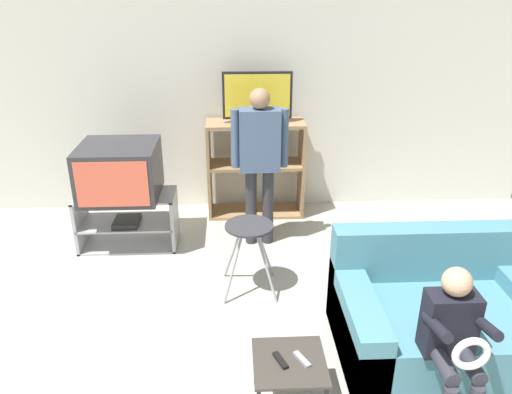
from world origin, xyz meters
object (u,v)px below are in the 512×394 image
television_main (120,171)px  media_shelf (255,168)px  tv_stand (128,220)px  couch (439,317)px  snack_table (289,366)px  person_standing_adult (260,154)px  person_seated_child (454,336)px  television_flat (257,99)px  folding_stool (249,235)px  remote_control_white (302,359)px  remote_control_black (280,360)px

television_main → media_shelf: media_shelf is taller
tv_stand → couch: couch is taller
snack_table → television_main: bearing=123.2°
media_shelf → person_standing_adult: size_ratio=0.68×
snack_table → couch: (1.11, 0.48, -0.05)m
snack_table → couch: couch is taller
couch → person_seated_child: bearing=-107.8°
snack_table → couch: bearing=23.5°
media_shelf → television_flat: size_ratio=1.47×
folding_stool → remote_control_white: bearing=-78.3°
remote_control_white → television_main: bearing=97.3°
couch → person_seated_child: person_seated_child is taller
television_flat → person_seated_child: 3.12m
television_main → folding_stool: bearing=-34.7°
couch → folding_stool: bearing=148.3°
television_flat → snack_table: size_ratio=1.65×
television_flat → couch: television_flat is taller
remote_control_white → person_standing_adult: person_standing_adult is taller
snack_table → remote_control_white: bearing=-2.0°
person_seated_child → person_standing_adult: bearing=114.4°
television_main → remote_control_black: bearing=-57.9°
television_main → remote_control_black: 2.53m
media_shelf → remote_control_white: media_shelf is taller
tv_stand → remote_control_black: 2.50m
media_shelf → couch: bearing=-63.0°
television_main → snack_table: (1.38, -2.11, -0.48)m
tv_stand → snack_table: (1.36, -2.12, 0.05)m
folding_stool → couch: 1.55m
media_shelf → couch: size_ratio=0.75×
television_main → tv_stand: bearing=42.1°
television_flat → remote_control_black: size_ratio=4.99×
television_main → television_flat: size_ratio=0.99×
couch → remote_control_black: bearing=-157.3°
television_main → couch: size_ratio=0.50×
folding_stool → couch: size_ratio=0.44×
television_main → media_shelf: bearing=28.1°
remote_control_white → person_standing_adult: 2.20m
folding_stool → snack_table: 1.32m
television_main → person_seated_child: bearing=-43.4°
media_shelf → tv_stand: bearing=-152.2°
remote_control_white → person_seated_child: (0.86, -0.08, 0.20)m
television_flat → folding_stool: size_ratio=1.17×
remote_control_white → snack_table: bearing=150.8°
television_main → person_seated_child: 3.19m
media_shelf → person_standing_adult: 0.79m
television_flat → person_standing_adult: 0.77m
television_flat → folding_stool: 1.70m
remote_control_black → couch: couch is taller
person_seated_child → television_main: bearing=136.6°
media_shelf → remote_control_white: 2.81m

